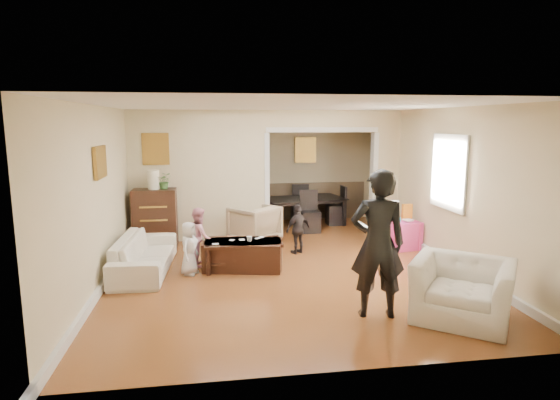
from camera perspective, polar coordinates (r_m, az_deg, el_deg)
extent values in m
plane|color=#985527|center=(7.89, 0.22, -7.78)|extent=(7.00, 7.00, 0.00)
cube|color=beige|center=(9.31, -9.89, 2.94)|extent=(2.75, 0.18, 2.60)
cube|color=beige|center=(9.98, 12.82, 3.29)|extent=(0.55, 0.18, 2.60)
cube|color=beige|center=(9.51, 5.22, 9.98)|extent=(2.22, 0.18, 0.35)
cube|color=white|center=(8.08, 20.23, 3.27)|extent=(0.03, 0.95, 1.10)
cube|color=brown|center=(9.22, -15.16, 6.12)|extent=(0.45, 0.03, 0.55)
cube|color=brown|center=(7.04, -21.40, 4.40)|extent=(0.03, 0.55, 0.40)
cube|color=brown|center=(11.13, 3.16, 6.21)|extent=(0.45, 0.03, 0.55)
imported|color=#EFE3CF|center=(7.68, -16.45, -6.46)|extent=(0.86, 1.99, 0.57)
imported|color=tan|center=(9.10, -3.20, -3.01)|extent=(1.14, 1.14, 0.75)
imported|color=#EFE3CF|center=(6.06, 21.67, -10.33)|extent=(1.48, 1.46, 0.73)
cube|color=#351A0F|center=(9.11, -15.21, -2.15)|extent=(0.81, 0.45, 1.11)
cylinder|color=#F9F0CB|center=(8.99, -15.41, 2.44)|extent=(0.22, 0.22, 0.36)
imported|color=#457534|center=(8.97, -14.14, 2.33)|extent=(0.28, 0.24, 0.31)
cube|color=#331810|center=(7.54, -4.59, -6.79)|extent=(1.34, 0.85, 0.47)
imported|color=white|center=(7.43, -3.82, -4.84)|extent=(0.11, 0.11, 0.09)
cube|color=#D63888|center=(9.02, 14.91, -4.15)|extent=(0.63, 0.63, 0.52)
cube|color=yellow|center=(9.07, 15.47, -1.43)|extent=(0.21, 0.10, 0.30)
cylinder|color=#25ADB9|center=(8.87, 14.53, -2.36)|extent=(0.08, 0.08, 0.08)
cube|color=red|center=(9.02, 13.99, -2.24)|extent=(0.10, 0.09, 0.05)
imported|color=white|center=(8.87, 15.59, -2.51)|extent=(0.23, 0.23, 0.05)
imported|color=black|center=(10.61, 3.02, -1.47)|extent=(1.98, 1.36, 0.64)
imported|color=black|center=(5.69, 12.03, -5.34)|extent=(0.73, 0.54, 1.82)
imported|color=silver|center=(7.34, -11.20, -5.89)|extent=(0.40, 0.48, 0.84)
imported|color=pink|center=(7.75, -9.95, -4.49)|extent=(0.44, 0.52, 0.98)
imported|color=black|center=(8.34, 2.26, -3.64)|extent=(0.57, 0.44, 0.90)
cube|color=white|center=(7.62, -2.86, -4.78)|extent=(0.10, 0.09, 0.00)
cube|color=white|center=(7.54, -6.00, -4.97)|extent=(0.11, 0.12, 0.00)
cube|color=white|center=(7.70, -2.35, -4.62)|extent=(0.12, 0.13, 0.00)
cube|color=white|center=(7.55, -4.74, -4.94)|extent=(0.10, 0.11, 0.00)
cube|color=white|center=(7.34, -7.99, -5.42)|extent=(0.10, 0.08, 0.00)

